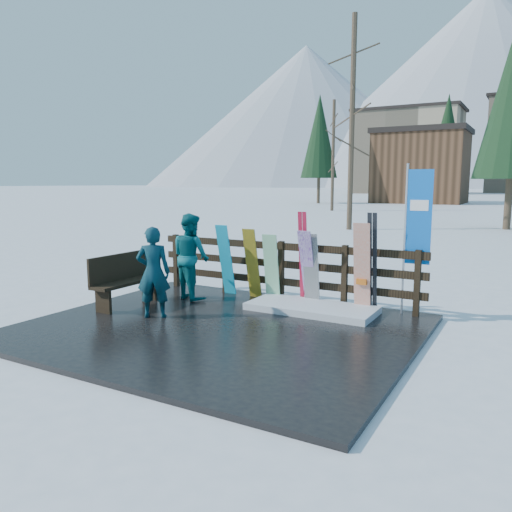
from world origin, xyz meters
The scene contains 16 objects.
ground centered at (0.00, 0.00, 0.00)m, with size 700.00×700.00×0.00m, color white.
deck centered at (0.00, 0.00, 0.04)m, with size 6.00×5.00×0.08m, color black.
fence centered at (0.00, 2.20, 0.74)m, with size 5.60×0.10×1.15m.
snow_patch centered at (0.91, 1.60, 0.14)m, with size 2.27×1.00×0.12m, color white.
bench centered at (-2.32, 0.30, 0.60)m, with size 0.41×1.50×0.97m.
snowboard_0 centered at (-1.15, 1.98, 0.80)m, with size 0.27×0.03×1.48m, color #11ACD7.
snowboard_1 centered at (-0.10, 1.98, 0.73)m, with size 0.30×0.03×1.32m, color white.
snowboard_2 centered at (-0.53, 1.98, 0.78)m, with size 0.27×0.03×1.43m, color yellow.
snowboard_3 centered at (0.66, 1.98, 0.79)m, with size 0.25×0.03×1.47m, color white.
snowboard_4 centered at (0.73, 1.98, 0.76)m, with size 0.29×0.03×1.37m, color black.
snowboard_5 centered at (1.69, 1.98, 0.88)m, with size 0.29×0.03×1.60m, color silver.
ski_pair_a centered at (0.54, 2.05, 0.96)m, with size 0.16×0.19×1.75m.
ski_pair_b centered at (1.85, 2.05, 0.97)m, with size 0.17×0.22×1.77m.
rental_flag centered at (2.51, 2.25, 1.69)m, with size 0.45×0.04×2.60m.
person_front centered at (-1.29, -0.07, 0.86)m, with size 0.57×0.37×1.55m, color #0D4A4B.
person_back centered at (-1.57, 1.38, 0.93)m, with size 0.82×0.64×1.69m, color #0D636C.
Camera 1 is at (4.29, -6.44, 2.35)m, focal length 35.00 mm.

